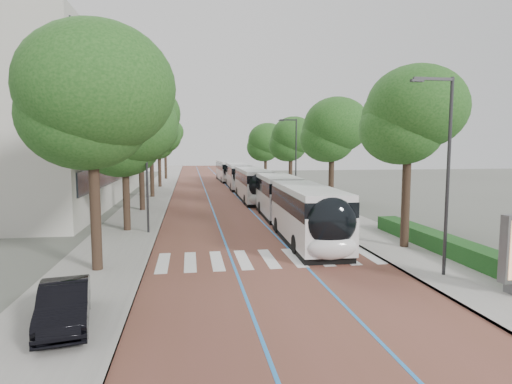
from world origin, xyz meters
TOP-DOWN VIEW (x-y plane):
  - ground at (0.00, 0.00)m, footprint 160.00×160.00m
  - road at (0.00, 40.00)m, footprint 11.00×140.00m
  - sidewalk_left at (-7.50, 40.00)m, footprint 4.00×140.00m
  - sidewalk_right at (7.50, 40.00)m, footprint 4.00×140.00m
  - kerb_left at (-5.60, 40.00)m, footprint 0.20×140.00m
  - kerb_right at (5.60, 40.00)m, footprint 0.20×140.00m
  - zebra_crossing at (0.20, 1.00)m, footprint 10.55×3.60m
  - lane_line_left at (-1.60, 40.00)m, footprint 0.12×126.00m
  - lane_line_right at (1.60, 40.00)m, footprint 0.12×126.00m
  - office_building at (-19.47, 28.00)m, footprint 18.11×40.00m
  - hedge at (9.10, 0.00)m, footprint 1.20×14.00m
  - streetlight_near at (6.62, -3.00)m, footprint 1.82×0.20m
  - streetlight_far at (6.62, 22.00)m, footprint 1.82×0.20m
  - lamp_post_left at (-6.10, 8.00)m, footprint 0.14×0.14m
  - trees_left at (-7.50, 22.10)m, footprint 6.36×60.99m
  - trees_right at (7.70, 24.33)m, footprint 5.86×47.48m
  - lead_bus at (3.04, 7.78)m, footprint 3.11×18.47m
  - bus_queued_0 at (2.79, 23.65)m, footprint 2.70×12.43m
  - bus_queued_1 at (2.79, 37.01)m, footprint 2.81×12.45m
  - bus_queued_2 at (2.43, 49.70)m, footprint 2.80×12.45m
  - parked_car at (-7.20, -5.99)m, footprint 2.08×4.06m

SIDE VIEW (x-z plane):
  - ground at x=0.00m, z-range 0.00..0.00m
  - road at x=0.00m, z-range 0.00..0.02m
  - lane_line_left at x=-1.60m, z-range 0.02..0.03m
  - lane_line_right at x=1.60m, z-range 0.02..0.03m
  - zebra_crossing at x=0.20m, z-range 0.02..0.03m
  - sidewalk_left at x=-7.50m, z-range 0.00..0.12m
  - sidewalk_right at x=7.50m, z-range 0.00..0.12m
  - kerb_left at x=-5.60m, z-range -0.01..0.13m
  - kerb_right at x=5.60m, z-range -0.01..0.13m
  - hedge at x=9.10m, z-range 0.12..0.92m
  - parked_car at x=-7.20m, z-range 0.12..1.40m
  - bus_queued_0 at x=2.79m, z-range 0.02..3.22m
  - bus_queued_1 at x=2.79m, z-range 0.02..3.22m
  - bus_queued_2 at x=2.43m, z-range 0.02..3.22m
  - lead_bus at x=3.04m, z-range 0.03..3.23m
  - lamp_post_left at x=-6.10m, z-range 0.12..8.12m
  - streetlight_near at x=6.62m, z-range 0.82..8.82m
  - streetlight_far at x=6.62m, z-range 0.82..8.82m
  - trees_right at x=7.70m, z-range 1.78..10.75m
  - trees_left at x=-7.50m, z-range 1.82..11.92m
  - office_building at x=-19.47m, z-range 0.00..14.00m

